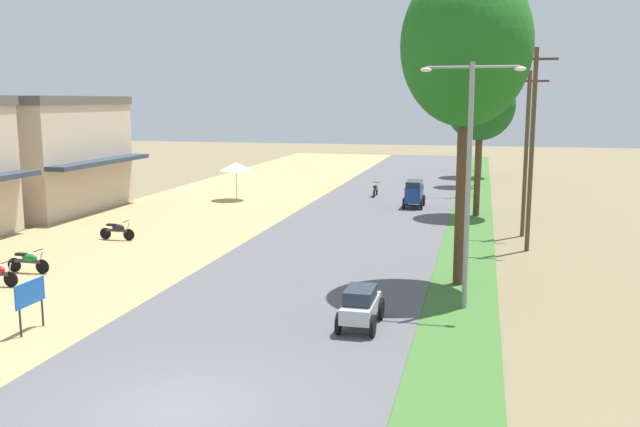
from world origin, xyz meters
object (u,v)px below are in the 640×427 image
at_px(parked_motorbike_third, 29,260).
at_px(streetlamp_near, 469,169).
at_px(median_tree_third, 480,90).
at_px(utility_pole_far, 532,147).
at_px(car_van_blue, 414,192).
at_px(streetlamp_mid, 477,128).
at_px(car_sedan_silver, 361,305).
at_px(median_tree_fourth, 481,107).
at_px(street_signboard, 30,296).
at_px(motorbike_ahead_second, 376,189).
at_px(utility_pole_near, 526,151).
at_px(median_tree_nearest, 466,47).
at_px(parked_motorbike_fourth, 117,230).
at_px(streetlamp_far, 479,123).
at_px(median_tree_second, 480,106).
at_px(vendor_umbrella, 236,166).

distance_m(parked_motorbike_third, streetlamp_near, 17.01).
distance_m(median_tree_third, utility_pole_far, 23.44).
distance_m(parked_motorbike_third, car_van_blue, 23.59).
height_order(streetlamp_mid, car_sedan_silver, streetlamp_mid).
relative_size(median_tree_fourth, streetlamp_mid, 1.02).
height_order(street_signboard, motorbike_ahead_second, street_signboard).
bearing_deg(motorbike_ahead_second, utility_pole_near, -52.25).
bearing_deg(median_tree_nearest, parked_motorbike_fourth, 165.22).
distance_m(streetlamp_far, utility_pole_near, 32.22).
bearing_deg(street_signboard, median_tree_third, 72.20).
bearing_deg(car_sedan_silver, median_tree_third, 85.17).
relative_size(median_tree_third, motorbike_ahead_second, 4.93).
xyz_separation_m(median_tree_second, median_tree_third, (-0.10, 14.39, 1.05)).
distance_m(vendor_umbrella, median_tree_third, 20.11).
relative_size(median_tree_nearest, median_tree_fourth, 1.34).
distance_m(parked_motorbike_fourth, median_tree_second, 20.79).
xyz_separation_m(street_signboard, utility_pole_near, (14.56, 18.14, 3.11)).
height_order(utility_pole_near, car_sedan_silver, utility_pole_near).
distance_m(parked_motorbike_fourth, streetlamp_mid, 25.98).
relative_size(street_signboard, median_tree_fourth, 0.18).
height_order(parked_motorbike_fourth, streetlamp_near, streetlamp_near).
bearing_deg(parked_motorbike_third, parked_motorbike_fourth, 89.24).
relative_size(streetlamp_mid, motorbike_ahead_second, 4.58).
bearing_deg(streetlamp_far, median_tree_nearest, -90.40).
bearing_deg(street_signboard, streetlamp_far, 76.47).
relative_size(parked_motorbike_third, streetlamp_near, 0.23).
xyz_separation_m(vendor_umbrella, utility_pole_far, (18.01, -11.50, 2.33)).
height_order(street_signboard, median_tree_fourth, median_tree_fourth).
xyz_separation_m(median_tree_second, utility_pole_far, (2.32, -8.76, -1.70)).
relative_size(streetlamp_mid, car_van_blue, 3.43).
bearing_deg(median_tree_second, motorbike_ahead_second, 136.53).
bearing_deg(parked_motorbike_fourth, parked_motorbike_third, -90.76).
distance_m(vendor_umbrella, median_tree_nearest, 24.44).
relative_size(streetlamp_near, utility_pole_near, 0.96).
bearing_deg(street_signboard, utility_pole_far, 45.26).
bearing_deg(streetlamp_mid, parked_motorbike_fourth, -129.89).
bearing_deg(median_tree_third, streetlamp_mid, -90.64).
bearing_deg(streetlamp_mid, car_sedan_silver, -95.64).
bearing_deg(streetlamp_far, streetlamp_mid, -90.00).
bearing_deg(median_tree_nearest, vendor_umbrella, 130.10).
height_order(parked_motorbike_third, motorbike_ahead_second, motorbike_ahead_second).
relative_size(vendor_umbrella, car_van_blue, 1.05).
height_order(vendor_umbrella, car_van_blue, vendor_umbrella).
xyz_separation_m(median_tree_third, utility_pole_far, (2.42, -23.15, -2.75)).
height_order(street_signboard, vendor_umbrella, vendor_umbrella).
distance_m(parked_motorbike_fourth, streetlamp_far, 41.47).
xyz_separation_m(parked_motorbike_fourth, car_sedan_silver, (13.53, -9.83, 0.19)).
bearing_deg(utility_pole_near, car_van_blue, 129.05).
distance_m(median_tree_fourth, car_van_blue, 19.66).
relative_size(parked_motorbike_fourth, streetlamp_far, 0.23).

